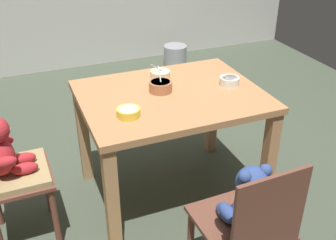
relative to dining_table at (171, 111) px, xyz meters
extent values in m
cube|color=#444C3D|center=(0.00, 0.00, -0.64)|extent=(5.20, 5.20, 0.04)
cube|color=#B17A4C|center=(0.00, 0.00, 0.10)|extent=(1.08, 0.84, 0.04)
cube|color=tan|center=(-0.49, -0.37, -0.27)|extent=(0.07, 0.07, 0.71)
cube|color=#B77E53|center=(0.49, -0.37, -0.27)|extent=(0.07, 0.07, 0.71)
cube|color=tan|center=(-0.49, 0.37, -0.27)|extent=(0.07, 0.07, 0.71)
cube|color=#AE7D56|center=(0.49, 0.37, -0.27)|extent=(0.07, 0.07, 0.71)
cube|color=brown|center=(0.01, -0.82, -0.20)|extent=(0.40, 0.42, 0.02)
cube|color=brown|center=(0.02, -1.01, 0.01)|extent=(0.35, 0.03, 0.40)
cylinder|color=brown|center=(0.17, -0.64, -0.42)|extent=(0.04, 0.04, 0.41)
ellipsoid|color=#334A87|center=(0.02, -0.89, -0.08)|extent=(0.19, 0.17, 0.22)
ellipsoid|color=#D0C48B|center=(0.02, -0.84, -0.09)|extent=(0.11, 0.06, 0.13)
sphere|color=#334A87|center=(0.02, -0.88, 0.08)|extent=(0.15, 0.15, 0.15)
ellipsoid|color=#D0C48B|center=(0.02, -0.83, 0.07)|extent=(0.06, 0.05, 0.05)
sphere|color=#334A87|center=(0.07, -0.89, 0.14)|extent=(0.06, 0.06, 0.06)
sphere|color=#334A87|center=(-0.04, -0.89, 0.14)|extent=(0.06, 0.06, 0.06)
ellipsoid|color=#334A87|center=(0.12, -0.86, -0.05)|extent=(0.06, 0.12, 0.06)
ellipsoid|color=#334A87|center=(-0.09, -0.87, -0.05)|extent=(0.06, 0.12, 0.06)
ellipsoid|color=#334A87|center=(0.07, -0.77, -0.16)|extent=(0.07, 0.14, 0.07)
ellipsoid|color=#334A87|center=(-0.04, -0.78, -0.16)|extent=(0.07, 0.14, 0.07)
cube|color=brown|center=(-0.94, -0.05, -0.20)|extent=(0.37, 0.39, 0.02)
cylinder|color=brown|center=(-0.78, -0.21, -0.42)|extent=(0.04, 0.04, 0.41)
cylinder|color=brown|center=(-0.79, 0.11, -0.42)|extent=(0.04, 0.04, 0.41)
cube|color=tan|center=(-0.94, -0.05, -0.17)|extent=(0.34, 0.36, 0.04)
ellipsoid|color=#B9282F|center=(-1.00, -0.05, -0.05)|extent=(0.16, 0.19, 0.21)
ellipsoid|color=beige|center=(-0.95, -0.05, -0.06)|extent=(0.06, 0.10, 0.13)
ellipsoid|color=beige|center=(-0.94, -0.05, 0.10)|extent=(0.05, 0.06, 0.04)
ellipsoid|color=#B9282F|center=(-0.98, -0.15, -0.02)|extent=(0.12, 0.06, 0.06)
ellipsoid|color=#B9282F|center=(-0.98, 0.05, -0.02)|extent=(0.12, 0.06, 0.06)
ellipsoid|color=#B9282F|center=(-0.89, -0.10, -0.12)|extent=(0.14, 0.07, 0.06)
ellipsoid|color=#B9282F|center=(-0.89, 0.00, -0.12)|extent=(0.14, 0.07, 0.06)
cylinder|color=beige|center=(0.02, 0.23, 0.15)|extent=(0.13, 0.13, 0.05)
cylinder|color=beige|center=(0.02, 0.23, 0.13)|extent=(0.07, 0.07, 0.01)
cylinder|color=beige|center=(0.02, 0.23, 0.17)|extent=(0.10, 0.10, 0.01)
cylinder|color=#BCBCC1|center=(-0.01, 0.23, 0.20)|extent=(0.09, 0.03, 0.06)
ellipsoid|color=#BCBCC1|center=(0.03, 0.24, 0.16)|extent=(0.04, 0.03, 0.01)
cylinder|color=#B16945|center=(-0.05, 0.05, 0.15)|extent=(0.14, 0.14, 0.06)
cylinder|color=#B16945|center=(-0.05, 0.05, 0.13)|extent=(0.08, 0.08, 0.01)
cylinder|color=#CBAF96|center=(-0.05, 0.05, 0.18)|extent=(0.12, 0.12, 0.01)
cylinder|color=#BCBCC1|center=(-0.04, 0.09, 0.22)|extent=(0.03, 0.10, 0.07)
ellipsoid|color=#BCBCC1|center=(-0.05, 0.04, 0.17)|extent=(0.03, 0.04, 0.01)
cylinder|color=silver|center=(0.38, -0.02, 0.15)|extent=(0.12, 0.12, 0.05)
cylinder|color=silver|center=(0.38, -0.02, 0.13)|extent=(0.07, 0.07, 0.01)
cylinder|color=beige|center=(0.38, -0.02, 0.17)|extent=(0.10, 0.10, 0.01)
cylinder|color=yellow|center=(-0.32, -0.18, 0.14)|extent=(0.13, 0.13, 0.05)
cylinder|color=yellow|center=(-0.32, -0.18, 0.13)|extent=(0.07, 0.07, 0.01)
cylinder|color=beige|center=(-0.32, -0.18, 0.16)|extent=(0.11, 0.11, 0.01)
cylinder|color=#93969B|center=(0.94, 2.15, -0.51)|extent=(0.27, 0.27, 0.24)
camera|label=1|loc=(-0.84, -2.03, 1.17)|focal=43.44mm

